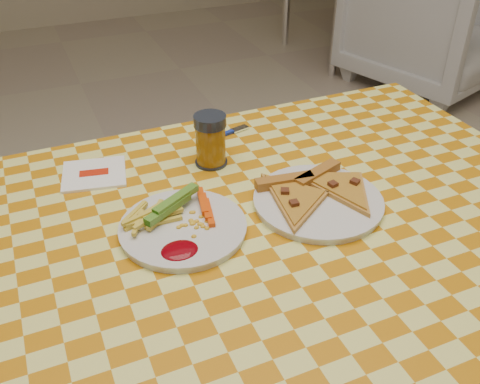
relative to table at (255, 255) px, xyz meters
name	(u,v)px	position (x,y,z in m)	size (l,w,h in m)	color
table	(255,255)	(0.00, 0.00, 0.00)	(1.28, 0.88, 0.76)	white
plate_left	(183,229)	(-0.13, 0.03, 0.08)	(0.22, 0.22, 0.01)	silver
plate_right	(318,202)	(0.14, 0.01, 0.08)	(0.24, 0.24, 0.01)	silver
fries_veggies	(175,217)	(-0.13, 0.05, 0.10)	(0.19, 0.18, 0.04)	#DBC845
pizza_slices	(315,191)	(0.14, 0.03, 0.09)	(0.29, 0.26, 0.02)	#CE853F
drink_glass	(211,141)	(0.00, 0.23, 0.13)	(0.07, 0.07, 0.11)	black
napkin	(94,174)	(-0.24, 0.28, 0.08)	(0.15, 0.14, 0.01)	white
fork	(224,134)	(0.07, 0.34, 0.08)	(0.14, 0.05, 0.01)	#162C97
bg_chair	(437,14)	(2.03, 1.82, -0.25)	(0.84, 0.79, 0.87)	brown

